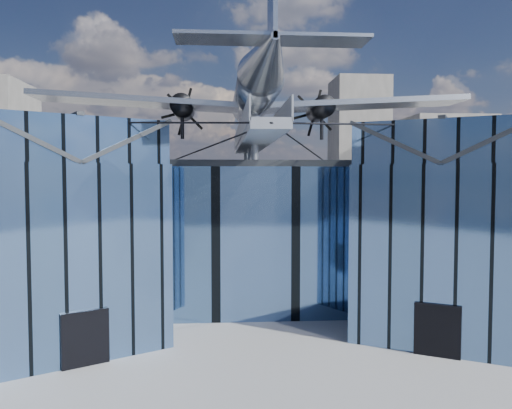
{
  "coord_description": "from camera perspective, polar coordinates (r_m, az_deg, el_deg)",
  "views": [
    {
      "loc": [
        -2.16,
        -27.94,
        8.77
      ],
      "look_at": [
        0.0,
        2.0,
        7.2
      ],
      "focal_mm": 35.0,
      "sensor_mm": 36.0,
      "label": 1
    }
  ],
  "objects": [
    {
      "name": "ground_plane",
      "position": [
        29.37,
        0.29,
        -14.38
      ],
      "size": [
        120.0,
        120.0,
        0.0
      ],
      "primitive_type": "plane",
      "color": "gray"
    },
    {
      "name": "bg_towers",
      "position": [
        78.52,
        -1.49,
        3.9
      ],
      "size": [
        77.0,
        24.5,
        26.0
      ],
      "color": "slate",
      "rests_on": "ground"
    },
    {
      "name": "museum",
      "position": [
        33.98,
        -0.46,
        -2.46
      ],
      "size": [
        32.88,
        24.5,
        17.6
      ],
      "color": "#5072A2",
      "rests_on": "ground"
    }
  ]
}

